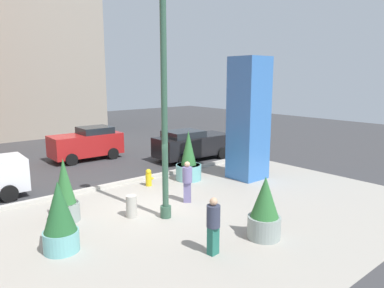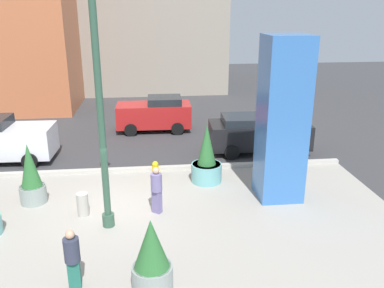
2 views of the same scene
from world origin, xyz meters
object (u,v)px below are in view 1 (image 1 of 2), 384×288
object	(u,v)px
pedestrian_on_sidewalk	(213,223)
pedestrian_crossing	(187,180)
lamp_post	(164,107)
fire_hydrant	(149,178)
potted_plant_mid_plaza	(60,219)
car_curb_west	(192,144)
potted_plant_curbside	(65,194)
potted_plant_by_pillar	(265,210)
concrete_bollard	(131,206)
potted_plant_near_right	(189,162)
car_intersection	(87,143)
art_pillar_blue	(248,119)

from	to	relation	value
pedestrian_on_sidewalk	pedestrian_crossing	xyz separation A→B (m)	(2.01, 3.52, -0.00)
lamp_post	fire_hydrant	world-z (taller)	lamp_post
potted_plant_mid_plaza	car_curb_west	world-z (taller)	potted_plant_mid_plaza
car_curb_west	potted_plant_mid_plaza	bearing A→B (deg)	-147.94
potted_plant_curbside	lamp_post	bearing A→B (deg)	-34.93
lamp_post	potted_plant_by_pillar	world-z (taller)	lamp_post
potted_plant_by_pillar	concrete_bollard	size ratio (longest dim) A/B	2.47
potted_plant_mid_plaza	potted_plant_near_right	xyz separation A→B (m)	(6.92, 3.03, -0.08)
lamp_post	potted_plant_by_pillar	size ratio (longest dim) A/B	4.07
car_curb_west	pedestrian_on_sidewalk	size ratio (longest dim) A/B	2.87
potted_plant_curbside	pedestrian_on_sidewalk	xyz separation A→B (m)	(2.11, -4.69, -0.04)
potted_plant_mid_plaza	car_curb_west	bearing A→B (deg)	32.06
potted_plant_curbside	car_intersection	xyz separation A→B (m)	(4.28, 7.97, 0.01)
car_curb_west	pedestrian_crossing	bearing A→B (deg)	-131.53
concrete_bollard	pedestrian_crossing	xyz separation A→B (m)	(2.33, -0.08, 0.49)
potted_plant_curbside	potted_plant_mid_plaza	bearing A→B (deg)	-114.32
lamp_post	potted_plant_mid_plaza	world-z (taller)	lamp_post
car_intersection	car_curb_west	size ratio (longest dim) A/B	0.86
potted_plant_mid_plaza	car_curb_west	size ratio (longest dim) A/B	0.43
potted_plant_by_pillar	concrete_bollard	distance (m)	4.41
potted_plant_by_pillar	pedestrian_on_sidewalk	xyz separation A→B (m)	(-1.80, 0.24, 0.02)
lamp_post	car_intersection	world-z (taller)	lamp_post
art_pillar_blue	potted_plant_by_pillar	xyz separation A→B (m)	(-4.41, -4.53, -1.90)
art_pillar_blue	potted_plant_near_right	bearing A→B (deg)	146.90
art_pillar_blue	car_intersection	xyz separation A→B (m)	(-4.04, 8.36, -1.82)
potted_plant_mid_plaza	lamp_post	bearing A→B (deg)	1.62
fire_hydrant	lamp_post	bearing A→B (deg)	-114.40
art_pillar_blue	pedestrian_crossing	xyz separation A→B (m)	(-4.20, -0.77, -1.88)
potted_plant_mid_plaza	concrete_bollard	bearing A→B (deg)	17.86
car_intersection	pedestrian_crossing	size ratio (longest dim) A/B	2.48
potted_plant_near_right	concrete_bollard	world-z (taller)	potted_plant_near_right
pedestrian_crossing	potted_plant_by_pillar	bearing A→B (deg)	-93.19
potted_plant_curbside	art_pillar_blue	bearing A→B (deg)	-2.72
pedestrian_on_sidewalk	pedestrian_crossing	world-z (taller)	pedestrian_on_sidewalk
potted_plant_by_pillar	lamp_post	bearing A→B (deg)	112.44
car_intersection	concrete_bollard	bearing A→B (deg)	-105.42
potted_plant_near_right	fire_hydrant	world-z (taller)	potted_plant_near_right
potted_plant_mid_plaza	fire_hydrant	bearing A→B (deg)	34.15
fire_hydrant	potted_plant_near_right	bearing A→B (deg)	-10.99
potted_plant_curbside	car_curb_west	size ratio (longest dim) A/B	0.46
pedestrian_on_sidewalk	car_intersection	bearing A→B (deg)	80.26
potted_plant_by_pillar	pedestrian_on_sidewalk	size ratio (longest dim) A/B	1.18
lamp_post	potted_plant_near_right	bearing A→B (deg)	40.74
potted_plant_by_pillar	potted_plant_mid_plaza	xyz separation A→B (m)	(-4.79, 2.98, 0.08)
potted_plant_mid_plaza	potted_plant_near_right	bearing A→B (deg)	23.66
potted_plant_mid_plaza	potted_plant_near_right	world-z (taller)	potted_plant_near_right
concrete_bollard	pedestrian_on_sidewalk	world-z (taller)	pedestrian_on_sidewalk
fire_hydrant	pedestrian_crossing	distance (m)	2.67
potted_plant_by_pillar	car_intersection	size ratio (longest dim) A/B	0.48
art_pillar_blue	fire_hydrant	bearing A→B (deg)	156.09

